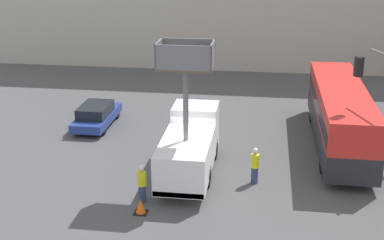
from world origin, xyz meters
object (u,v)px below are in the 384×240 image
object	(u,v)px
utility_truck	(190,144)
road_worker_directing	(255,166)
city_bus	(340,112)
parked_car_curbside	(96,115)
traffic_cone_near_truck	(141,206)
road_worker_near_truck	(142,184)

from	to	relation	value
utility_truck	road_worker_directing	world-z (taller)	utility_truck
utility_truck	city_bus	world-z (taller)	utility_truck
utility_truck	parked_car_curbside	xyz separation A→B (m)	(-6.51, 5.95, -0.88)
parked_car_curbside	utility_truck	bearing A→B (deg)	-42.43
city_bus	traffic_cone_near_truck	bearing A→B (deg)	142.95
road_worker_directing	traffic_cone_near_truck	world-z (taller)	road_worker_directing
road_worker_directing	traffic_cone_near_truck	size ratio (longest dim) A/B	2.76
city_bus	road_worker_directing	size ratio (longest dim) A/B	6.69
road_worker_directing	road_worker_near_truck	bearing A→B (deg)	-41.06
road_worker_near_truck	traffic_cone_near_truck	size ratio (longest dim) A/B	2.75
parked_car_curbside	road_worker_near_truck	bearing A→B (deg)	-61.54
utility_truck	road_worker_directing	bearing A→B (deg)	-9.31
traffic_cone_near_truck	parked_car_curbside	bearing A→B (deg)	116.82
road_worker_near_truck	traffic_cone_near_truck	world-z (taller)	road_worker_near_truck
utility_truck	parked_car_curbside	size ratio (longest dim) A/B	1.44
road_worker_near_truck	road_worker_directing	size ratio (longest dim) A/B	1.00
city_bus	road_worker_near_truck	distance (m)	12.03
road_worker_near_truck	parked_car_curbside	world-z (taller)	road_worker_near_truck
road_worker_near_truck	parked_car_curbside	xyz separation A→B (m)	(-4.88, 9.00, -0.16)
road_worker_near_truck	parked_car_curbside	distance (m)	10.24
city_bus	road_worker_near_truck	bearing A→B (deg)	139.25
parked_car_curbside	traffic_cone_near_truck	bearing A→B (deg)	-63.18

